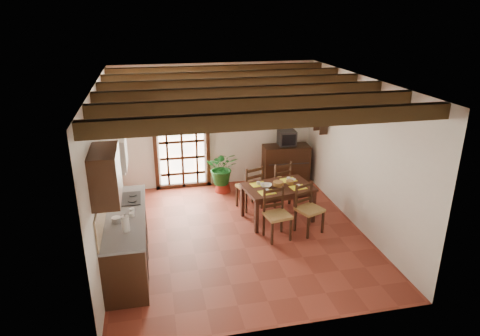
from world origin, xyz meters
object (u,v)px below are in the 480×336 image
object	(u,v)px
chair_far_left	(250,194)
sideboard	(286,164)
pendant_lamp	(279,115)
kitchen_counter	(127,239)
chair_far_right	(278,190)
dining_table	(278,190)
crt_tv	(287,138)
chair_near_right	(309,217)
potted_plant	(223,168)
chair_near_left	(277,223)

from	to	relation	value
chair_far_left	sideboard	distance (m)	1.66
pendant_lamp	chair_far_left	bearing A→B (deg)	129.28
kitchen_counter	chair_far_right	size ratio (longest dim) A/B	2.36
dining_table	chair_far_right	bearing A→B (deg)	63.74
crt_tv	pendant_lamp	distance (m)	2.08
pendant_lamp	sideboard	bearing A→B (deg)	66.25
chair_near_right	pendant_lamp	bearing A→B (deg)	97.61
chair_far_left	potted_plant	world-z (taller)	potted_plant
chair_near_right	chair_far_right	size ratio (longest dim) A/B	0.97
crt_tv	pendant_lamp	size ratio (longest dim) A/B	0.49
sideboard	pendant_lamp	world-z (taller)	pendant_lamp
chair_near_left	chair_near_right	size ratio (longest dim) A/B	1.00
dining_table	chair_near_left	xyz separation A→B (m)	(-0.22, -0.70, -0.32)
chair_near_right	crt_tv	bearing A→B (deg)	59.47
chair_near_left	pendant_lamp	world-z (taller)	pendant_lamp
chair_near_right	sideboard	distance (m)	2.42
chair_near_right	sideboard	world-z (taller)	chair_near_right
chair_far_right	dining_table	bearing A→B (deg)	54.87
dining_table	chair_far_left	size ratio (longest dim) A/B	1.47
chair_far_right	crt_tv	distance (m)	1.44
chair_near_left	chair_far_left	size ratio (longest dim) A/B	0.97
dining_table	chair_near_left	distance (m)	0.80
dining_table	potted_plant	world-z (taller)	potted_plant
chair_near_right	chair_far_left	bearing A→B (deg)	101.58
chair_far_right	chair_near_right	bearing A→B (deg)	80.88
dining_table	chair_far_right	size ratio (longest dim) A/B	1.47
chair_near_right	sideboard	bearing A→B (deg)	59.49
dining_table	kitchen_counter	bearing A→B (deg)	-168.08
chair_near_right	dining_table	bearing A→B (deg)	101.55
chair_near_left	chair_near_right	distance (m)	0.64
crt_tv	pendant_lamp	world-z (taller)	pendant_lamp
sideboard	pendant_lamp	xyz separation A→B (m)	(-0.74, -1.68, 1.62)
chair_near_right	chair_far_right	world-z (taller)	chair_far_right
chair_far_left	chair_near_right	bearing A→B (deg)	104.68
dining_table	sideboard	size ratio (longest dim) A/B	1.31
chair_far_left	crt_tv	size ratio (longest dim) A/B	2.32
dining_table	sideboard	xyz separation A→B (m)	(0.74, 1.78, -0.16)
crt_tv	potted_plant	distance (m)	1.65
chair_near_right	potted_plant	distance (m)	2.51
kitchen_counter	crt_tv	distance (m)	4.58
potted_plant	chair_far_left	bearing A→B (deg)	-67.60
pendant_lamp	dining_table	bearing A→B (deg)	-90.00
crt_tv	potted_plant	xyz separation A→B (m)	(-1.55, -0.21, -0.53)
pendant_lamp	kitchen_counter	bearing A→B (deg)	-157.88
kitchen_counter	chair_far_right	bearing A→B (deg)	29.86
chair_far_right	crt_tv	world-z (taller)	crt_tv
chair_far_left	pendant_lamp	size ratio (longest dim) A/B	1.13
chair_far_left	potted_plant	bearing A→B (deg)	-87.23
chair_near_left	crt_tv	size ratio (longest dim) A/B	2.25
chair_near_left	chair_far_left	distance (m)	1.32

